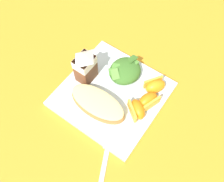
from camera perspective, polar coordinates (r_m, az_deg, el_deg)
name	(u,v)px	position (r m, az deg, el deg)	size (l,w,h in m)	color
ground	(112,95)	(0.72, 0.00, -1.02)	(3.00, 3.00, 0.00)	orange
white_plate	(112,94)	(0.71, 0.00, -0.71)	(0.28, 0.28, 0.02)	silver
cheesy_pizza_bread	(98,104)	(0.67, -3.39, -3.02)	(0.08, 0.17, 0.04)	#A87038
green_salad_pile	(125,71)	(0.72, 3.05, 4.77)	(0.11, 0.09, 0.04)	#3D7028
milk_carton	(85,65)	(0.69, -6.22, 6.01)	(0.06, 0.05, 0.11)	brown
orange_wedge_front	(137,109)	(0.66, 5.86, -4.31)	(0.06, 0.07, 0.04)	orange
orange_wedge_middle	(148,100)	(0.68, 8.46, -2.21)	(0.07, 0.05, 0.04)	orange
orange_wedge_rear	(155,86)	(0.70, 10.04, 1.19)	(0.07, 0.06, 0.04)	orange
metal_fork	(104,165)	(0.65, -1.82, -16.86)	(0.18, 0.10, 0.01)	silver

